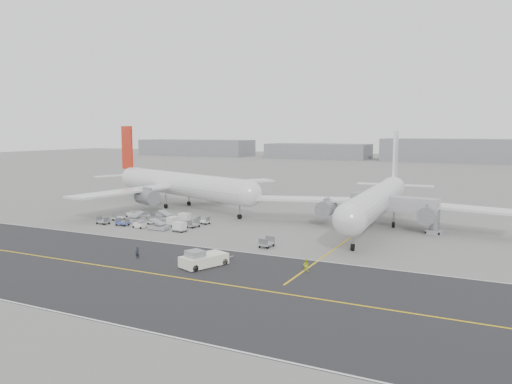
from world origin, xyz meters
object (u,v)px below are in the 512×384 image
at_px(airliner_b, 377,199).
at_px(jet_bridge, 396,206).
at_px(airliner_a, 178,184).
at_px(ground_crew_b, 306,265).
at_px(pushback_tug, 203,259).
at_px(ground_crew_a, 137,253).

xyz_separation_m(airliner_b, jet_bridge, (3.77, -1.10, -0.82)).
bearing_deg(jet_bridge, airliner_a, -176.59).
distance_m(airliner_a, ground_crew_b, 63.20).
distance_m(airliner_a, pushback_tug, 56.40).
relative_size(pushback_tug, jet_bridge, 0.49).
bearing_deg(airliner_b, airliner_a, 172.67).
height_order(pushback_tug, jet_bridge, jet_bridge).
xyz_separation_m(airliner_a, airliner_b, (50.12, -4.09, -0.39)).
bearing_deg(airliner_b, jet_bridge, -18.87).
xyz_separation_m(airliner_b, pushback_tug, (-15.34, -40.05, -4.42)).
bearing_deg(ground_crew_b, ground_crew_a, 9.03).
bearing_deg(pushback_tug, jet_bridge, 85.68).
height_order(airliner_b, ground_crew_b, airliner_b).
height_order(airliner_a, pushback_tug, airliner_a).
relative_size(airliner_a, ground_crew_b, 32.12).
bearing_deg(airliner_a, airliner_b, -73.38).
height_order(pushback_tug, ground_crew_b, pushback_tug).
height_order(airliner_b, jet_bridge, airliner_b).
xyz_separation_m(airliner_a, jet_bridge, (53.88, -5.19, -1.21)).
bearing_deg(ground_crew_a, airliner_a, 114.18).
height_order(ground_crew_a, ground_crew_b, ground_crew_a).
height_order(jet_bridge, ground_crew_a, jet_bridge).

